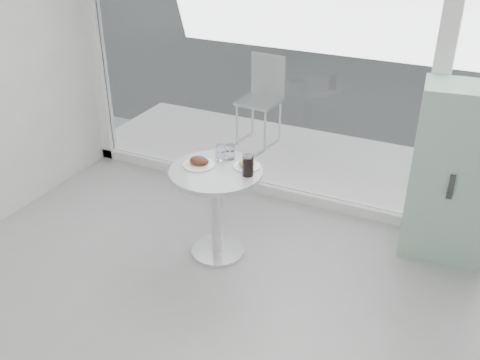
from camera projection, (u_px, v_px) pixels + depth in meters
The scene contains 10 objects.
storefront at pixel (341, 23), 4.27m from camera, with size 5.00×0.14×3.00m.
main_table at pixel (216, 195), 4.17m from camera, with size 0.72×0.72×0.77m.
patio_deck at pixel (341, 167), 5.74m from camera, with size 5.60×1.60×0.05m, color white.
mint_cabinet at pixel (454, 174), 4.14m from camera, with size 0.70×0.50×1.42m.
patio_chair at pixel (263, 94), 6.06m from camera, with size 0.47×0.47×0.99m.
plate_fritter at pixel (199, 162), 4.12m from camera, with size 0.25×0.25×0.07m.
plate_donut at pixel (247, 165), 4.10m from camera, with size 0.21×0.21×0.05m.
water_tumbler_a at pixel (220, 153), 4.20m from camera, with size 0.07×0.07×0.12m.
water_tumbler_b at pixel (230, 152), 4.22m from camera, with size 0.07×0.07×0.12m.
cola_glass at pixel (248, 166), 3.96m from camera, with size 0.08×0.08×0.16m.
Camera 1 is at (1.22, -1.28, 2.64)m, focal length 40.00 mm.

